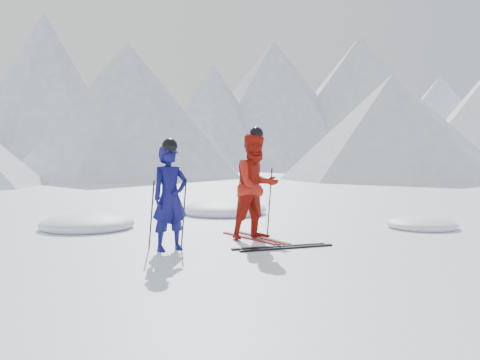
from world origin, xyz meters
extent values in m
plane|color=white|center=(0.00, 0.00, 0.00)|extent=(160.00, 160.00, 0.00)
cone|color=#B2BCD1|center=(-11.51, 40.48, 7.17)|extent=(23.96, 23.96, 14.35)
cone|color=#B2BCD1|center=(-5.08, 51.27, 5.96)|extent=(17.69, 17.69, 11.93)
cone|color=#B2BCD1|center=(4.51, 43.52, 5.42)|extent=(19.63, 19.63, 10.85)
cone|color=#B2BCD1|center=(11.74, 46.25, 7.07)|extent=(23.31, 23.31, 14.15)
cone|color=#B2BCD1|center=(21.49, 44.84, 7.44)|extent=(28.94, 28.94, 14.88)
cone|color=silver|center=(31.93, 45.34, 5.38)|extent=(24.45, 24.45, 10.76)
cone|color=#B2BCD1|center=(12.00, 20.00, 3.25)|extent=(14.00, 14.00, 6.50)
cone|color=#B2BCD1|center=(-4.00, 26.00, 4.50)|extent=(16.00, 16.00, 9.00)
imported|color=#0D0D51|center=(-3.13, -0.59, 0.88)|extent=(0.75, 0.64, 1.75)
imported|color=#A9180D|center=(-1.47, 0.21, 1.00)|extent=(1.18, 1.06, 2.00)
cylinder|color=black|center=(-3.43, -0.44, 0.58)|extent=(0.12, 0.08, 1.17)
cylinder|color=black|center=(-2.88, -0.34, 0.58)|extent=(0.12, 0.07, 1.17)
cylinder|color=black|center=(-1.77, 0.46, 0.67)|extent=(0.13, 0.10, 1.33)
cylinder|color=black|center=(-1.17, 0.36, 0.67)|extent=(0.13, 0.09, 1.33)
cube|color=black|center=(-1.59, 0.21, 0.01)|extent=(0.76, 1.59, 0.03)
cube|color=black|center=(-1.35, 0.21, 0.01)|extent=(0.66, 1.63, 0.03)
cube|color=black|center=(-1.29, -0.72, 0.01)|extent=(1.70, 0.27, 0.03)
cube|color=black|center=(-1.19, -0.87, 0.01)|extent=(1.70, 0.33, 0.03)
ellipsoid|color=white|center=(-4.70, 2.26, 0.00)|extent=(2.00, 2.00, 0.44)
ellipsoid|color=white|center=(2.38, 0.83, 0.00)|extent=(1.49, 1.49, 0.33)
ellipsoid|color=white|center=(-1.36, 4.24, 0.00)|extent=(2.27, 2.27, 0.50)
camera|label=1|loc=(-3.72, -9.02, 1.61)|focal=38.00mm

